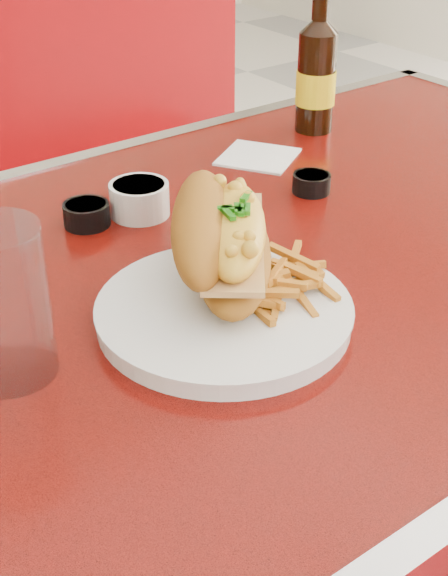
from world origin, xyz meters
TOP-DOWN VIEW (x-y plane):
  - diner_table at (0.00, 0.00)m, footprint 1.23×0.83m
  - booth_bench_far at (0.00, 0.81)m, footprint 1.20×0.51m
  - dinner_plate at (-0.22, -0.09)m, footprint 0.30×0.30m
  - mac_hoagie at (-0.18, -0.03)m, footprint 0.24×0.26m
  - fries_pile at (-0.15, -0.09)m, footprint 0.12×0.11m
  - fork at (-0.17, -0.03)m, footprint 0.07×0.12m
  - gravy_ramekin at (-0.16, 0.18)m, footprint 0.08×0.08m
  - sauce_cup_left at (-0.22, 0.19)m, footprint 0.07×0.07m
  - sauce_cup_right at (0.07, 0.10)m, footprint 0.07×0.07m
  - beer_bottle at (0.23, 0.28)m, footprint 0.07×0.07m
  - water_tumbler at (-0.43, -0.03)m, footprint 0.11×0.11m
  - paper_napkin at (0.09, 0.24)m, footprint 0.14×0.14m

SIDE VIEW (x-z plane):
  - booth_bench_far at x=0.00m, z-range -0.16..0.74m
  - diner_table at x=0.00m, z-range 0.22..0.99m
  - paper_napkin at x=0.09m, z-range 0.77..0.77m
  - dinner_plate at x=-0.22m, z-range 0.77..0.79m
  - sauce_cup_right at x=0.07m, z-range 0.77..0.80m
  - sauce_cup_left at x=-0.22m, z-range 0.77..0.80m
  - fork at x=-0.17m, z-range 0.79..0.79m
  - gravy_ramekin at x=-0.16m, z-range 0.77..0.81m
  - fries_pile at x=-0.15m, z-range 0.79..0.82m
  - mac_hoagie at x=-0.18m, z-range 0.78..0.89m
  - water_tumbler at x=-0.43m, z-range 0.77..0.92m
  - beer_bottle at x=0.23m, z-range 0.74..0.99m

